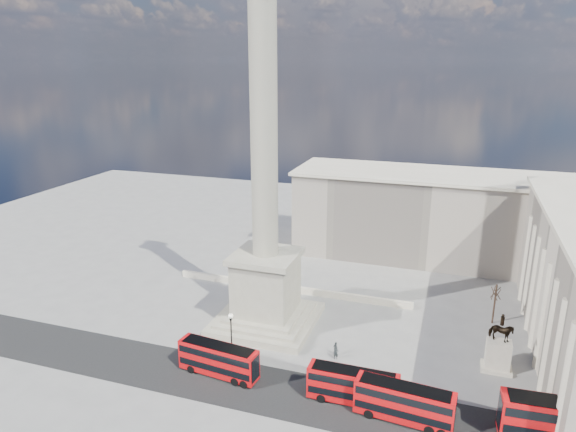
% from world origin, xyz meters
% --- Properties ---
extents(ground, '(180.00, 180.00, 0.00)m').
position_xyz_m(ground, '(0.00, 0.00, 0.00)').
color(ground, gray).
rests_on(ground, ground).
extents(asphalt_road, '(120.00, 9.00, 0.01)m').
position_xyz_m(asphalt_road, '(5.00, -10.00, 0.00)').
color(asphalt_road, '#262626').
rests_on(asphalt_road, ground).
extents(nelsons_column, '(14.00, 14.00, 49.85)m').
position_xyz_m(nelsons_column, '(0.00, 5.00, 12.92)').
color(nelsons_column, '#B0AA93').
rests_on(nelsons_column, ground).
extents(balustrade_wall, '(40.00, 0.60, 1.10)m').
position_xyz_m(balustrade_wall, '(0.00, 16.00, 0.55)').
color(balustrade_wall, beige).
rests_on(balustrade_wall, ground).
extents(building_northeast, '(51.00, 17.00, 16.60)m').
position_xyz_m(building_northeast, '(20.00, 40.00, 8.32)').
color(building_northeast, beige).
rests_on(building_northeast, ground).
extents(red_bus_a, '(10.29, 3.35, 4.10)m').
position_xyz_m(red_bus_a, '(-0.74, -9.11, 2.15)').
color(red_bus_a, red).
rests_on(red_bus_a, ground).
extents(red_bus_b, '(10.09, 2.45, 4.09)m').
position_xyz_m(red_bus_b, '(15.73, -9.13, 2.14)').
color(red_bus_b, red).
rests_on(red_bus_b, ground).
extents(red_bus_c, '(10.54, 3.25, 4.21)m').
position_xyz_m(red_bus_c, '(21.45, -10.37, 2.21)').
color(red_bus_c, red).
rests_on(red_bus_c, ground).
extents(red_bus_d, '(12.12, 3.52, 4.85)m').
position_xyz_m(red_bus_d, '(36.84, -8.98, 2.55)').
color(red_bus_d, red).
rests_on(red_bus_d, ground).
extents(victorian_lamp, '(0.60, 0.60, 7.05)m').
position_xyz_m(victorian_lamp, '(-0.27, -6.43, 4.15)').
color(victorian_lamp, black).
rests_on(victorian_lamp, ground).
extents(equestrian_statue, '(3.63, 2.72, 7.65)m').
position_xyz_m(equestrian_statue, '(31.30, 2.82, 2.63)').
color(equestrian_statue, beige).
rests_on(equestrian_statue, ground).
extents(bare_tree_near, '(1.86, 1.86, 8.15)m').
position_xyz_m(bare_tree_near, '(37.18, -5.56, 6.42)').
color(bare_tree_near, '#332319').
rests_on(bare_tree_near, ground).
extents(bare_tree_mid, '(2.03, 2.03, 7.70)m').
position_xyz_m(bare_tree_mid, '(37.73, -0.37, 6.07)').
color(bare_tree_mid, '#332319').
rests_on(bare_tree_mid, ground).
extents(bare_tree_far, '(1.57, 1.57, 6.40)m').
position_xyz_m(bare_tree_far, '(31.36, 15.33, 5.05)').
color(bare_tree_far, '#332319').
rests_on(bare_tree_far, ground).
extents(pedestrian_walking, '(0.72, 0.57, 1.74)m').
position_xyz_m(pedestrian_walking, '(11.88, -1.17, 0.87)').
color(pedestrian_walking, '#242A2A').
rests_on(pedestrian_walking, ground).
extents(pedestrian_standing, '(0.94, 0.76, 1.84)m').
position_xyz_m(pedestrian_standing, '(23.14, -6.50, 0.92)').
color(pedestrian_standing, '#242A2A').
rests_on(pedestrian_standing, ground).
extents(pedestrian_crossing, '(1.06, 1.12, 1.86)m').
position_xyz_m(pedestrian_crossing, '(11.63, -0.26, 0.93)').
color(pedestrian_crossing, '#242A2A').
rests_on(pedestrian_crossing, ground).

